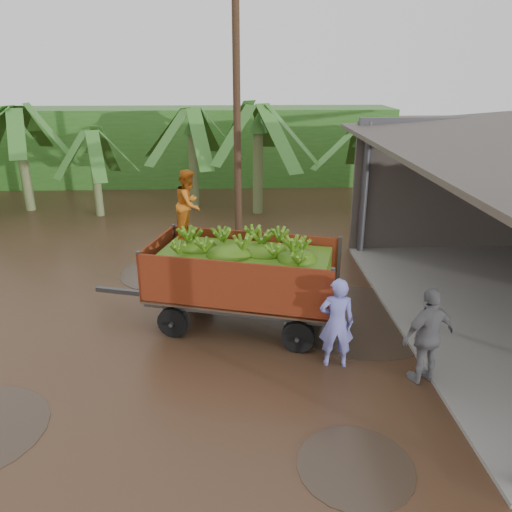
{
  "coord_description": "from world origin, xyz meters",
  "views": [
    {
      "loc": [
        1.4,
        -8.82,
        5.53
      ],
      "look_at": [
        1.86,
        1.73,
        1.46
      ],
      "focal_mm": 35.0,
      "sensor_mm": 36.0,
      "label": 1
    }
  ],
  "objects": [
    {
      "name": "banana_trailer",
      "position": [
        1.54,
        1.24,
        1.25
      ],
      "size": [
        5.76,
        3.01,
        3.42
      ],
      "rotation": [
        0.0,
        0.0,
        -0.27
      ],
      "color": "#982F15",
      "rests_on": "ground"
    },
    {
      "name": "man_grey",
      "position": [
        4.86,
        -1.08,
        0.94
      ],
      "size": [
        1.19,
        0.81,
        1.88
      ],
      "primitive_type": "imported",
      "rotation": [
        0.0,
        0.0,
        3.5
      ],
      "color": "slate",
      "rests_on": "ground"
    },
    {
      "name": "man_blue",
      "position": [
        3.3,
        -0.48,
        0.92
      ],
      "size": [
        0.71,
        0.51,
        1.84
      ],
      "primitive_type": "imported",
      "rotation": [
        0.0,
        0.0,
        3.03
      ],
      "color": "#7578D5",
      "rests_on": "ground"
    },
    {
      "name": "utility_pole",
      "position": [
        1.51,
        7.85,
        4.38
      ],
      "size": [
        1.2,
        0.24,
        8.65
      ],
      "color": "#47301E",
      "rests_on": "ground"
    },
    {
      "name": "banana_plants",
      "position": [
        -5.45,
        6.86,
        1.92
      ],
      "size": [
        24.76,
        20.15,
        4.26
      ],
      "color": "#2D661E",
      "rests_on": "ground"
    },
    {
      "name": "ground",
      "position": [
        0.0,
        0.0,
        0.0
      ],
      "size": [
        100.0,
        100.0,
        0.0
      ],
      "primitive_type": "plane",
      "color": "black",
      "rests_on": "ground"
    },
    {
      "name": "hedge_north",
      "position": [
        -2.0,
        16.0,
        1.8
      ],
      "size": [
        22.0,
        3.0,
        3.6
      ],
      "primitive_type": "cube",
      "color": "#2D661E",
      "rests_on": "ground"
    }
  ]
}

